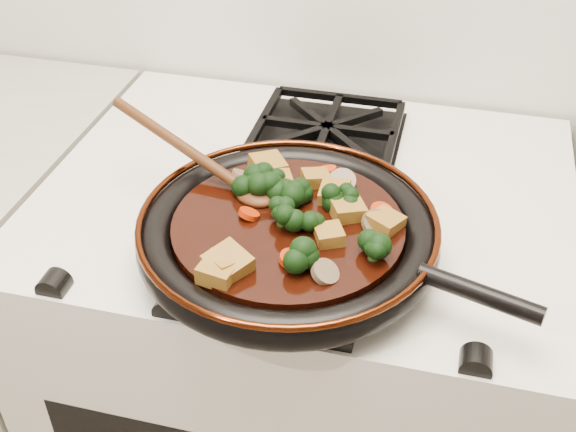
# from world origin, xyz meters

# --- Properties ---
(stove) EXTENTS (0.76, 0.60, 0.90)m
(stove) POSITION_xyz_m (0.00, 1.69, 0.45)
(stove) COLOR white
(stove) RESTS_ON ground
(burner_grate_front) EXTENTS (0.23, 0.23, 0.03)m
(burner_grate_front) POSITION_xyz_m (0.00, 1.55, 0.91)
(burner_grate_front) COLOR black
(burner_grate_front) RESTS_ON stove
(burner_grate_back) EXTENTS (0.23, 0.23, 0.03)m
(burner_grate_back) POSITION_xyz_m (0.00, 1.83, 0.91)
(burner_grate_back) COLOR black
(burner_grate_back) RESTS_ON stove
(skillet) EXTENTS (0.49, 0.37, 0.05)m
(skillet) POSITION_xyz_m (0.01, 1.53, 0.94)
(skillet) COLOR black
(skillet) RESTS_ON burner_grate_front
(braising_sauce) EXTENTS (0.29, 0.29, 0.02)m
(braising_sauce) POSITION_xyz_m (0.01, 1.53, 0.95)
(braising_sauce) COLOR black
(braising_sauce) RESTS_ON skillet
(tofu_cube_0) EXTENTS (0.05, 0.05, 0.02)m
(tofu_cube_0) POSITION_xyz_m (-0.04, 1.59, 0.97)
(tofu_cube_0) COLOR olive
(tofu_cube_0) RESTS_ON braising_sauce
(tofu_cube_1) EXTENTS (0.04, 0.04, 0.02)m
(tofu_cube_1) POSITION_xyz_m (0.07, 1.51, 0.97)
(tofu_cube_1) COLOR olive
(tofu_cube_1) RESTS_ON braising_sauce
(tofu_cube_2) EXTENTS (0.06, 0.06, 0.03)m
(tofu_cube_2) POSITION_xyz_m (-0.02, 1.60, 0.97)
(tofu_cube_2) COLOR olive
(tofu_cube_2) RESTS_ON braising_sauce
(tofu_cube_3) EXTENTS (0.05, 0.05, 0.03)m
(tofu_cube_3) POSITION_xyz_m (-0.04, 1.43, 0.97)
(tofu_cube_3) COLOR olive
(tofu_cube_3) RESTS_ON braising_sauce
(tofu_cube_4) EXTENTS (0.06, 0.06, 0.03)m
(tofu_cube_4) POSITION_xyz_m (-0.03, 1.43, 0.97)
(tofu_cube_4) COLOR olive
(tofu_cube_4) RESTS_ON braising_sauce
(tofu_cube_5) EXTENTS (0.05, 0.05, 0.02)m
(tofu_cube_5) POSITION_xyz_m (-0.04, 1.42, 0.97)
(tofu_cube_5) COLOR olive
(tofu_cube_5) RESTS_ON braising_sauce
(tofu_cube_6) EXTENTS (0.06, 0.06, 0.03)m
(tofu_cube_6) POSITION_xyz_m (-0.04, 1.63, 0.97)
(tofu_cube_6) COLOR olive
(tofu_cube_6) RESTS_ON braising_sauce
(tofu_cube_7) EXTENTS (0.04, 0.04, 0.03)m
(tofu_cube_7) POSITION_xyz_m (0.06, 1.59, 0.97)
(tofu_cube_7) COLOR olive
(tofu_cube_7) RESTS_ON braising_sauce
(tofu_cube_8) EXTENTS (0.05, 0.05, 0.02)m
(tofu_cube_8) POSITION_xyz_m (0.08, 1.56, 0.97)
(tofu_cube_8) COLOR olive
(tofu_cube_8) RESTS_ON braising_sauce
(tofu_cube_9) EXTENTS (0.05, 0.05, 0.03)m
(tofu_cube_9) POSITION_xyz_m (0.13, 1.55, 0.97)
(tofu_cube_9) COLOR olive
(tofu_cube_9) RESTS_ON braising_sauce
(tofu_cube_10) EXTENTS (0.05, 0.04, 0.02)m
(tofu_cube_10) POSITION_xyz_m (0.03, 1.62, 0.97)
(tofu_cube_10) COLOR olive
(tofu_cube_10) RESTS_ON braising_sauce
(broccoli_floret_0) EXTENTS (0.07, 0.07, 0.06)m
(broccoli_floret_0) POSITION_xyz_m (0.00, 1.53, 0.97)
(broccoli_floret_0) COLOR black
(broccoli_floret_0) RESTS_ON braising_sauce
(broccoli_floret_1) EXTENTS (0.09, 0.08, 0.07)m
(broccoli_floret_1) POSITION_xyz_m (0.12, 1.49, 0.97)
(broccoli_floret_1) COLOR black
(broccoli_floret_1) RESTS_ON braising_sauce
(broccoli_floret_2) EXTENTS (0.08, 0.07, 0.07)m
(broccoli_floret_2) POSITION_xyz_m (-0.03, 1.59, 0.97)
(broccoli_floret_2) COLOR black
(broccoli_floret_2) RESTS_ON braising_sauce
(broccoli_floret_3) EXTENTS (0.08, 0.08, 0.07)m
(broccoli_floret_3) POSITION_xyz_m (0.05, 1.46, 0.97)
(broccoli_floret_3) COLOR black
(broccoli_floret_3) RESTS_ON braising_sauce
(broccoli_floret_4) EXTENTS (0.08, 0.08, 0.06)m
(broccoli_floret_4) POSITION_xyz_m (0.01, 1.57, 0.97)
(broccoli_floret_4) COLOR black
(broccoli_floret_4) RESTS_ON braising_sauce
(broccoli_floret_5) EXTENTS (0.08, 0.09, 0.06)m
(broccoli_floret_5) POSITION_xyz_m (0.00, 1.58, 0.97)
(broccoli_floret_5) COLOR black
(broccoli_floret_5) RESTS_ON braising_sauce
(broccoli_floret_6) EXTENTS (0.09, 0.09, 0.06)m
(broccoli_floret_6) POSITION_xyz_m (-0.04, 1.58, 0.97)
(broccoli_floret_6) COLOR black
(broccoli_floret_6) RESTS_ON braising_sauce
(broccoli_floret_7) EXTENTS (0.09, 0.08, 0.06)m
(broccoli_floret_7) POSITION_xyz_m (0.07, 1.58, 0.97)
(broccoli_floret_7) COLOR black
(broccoli_floret_7) RESTS_ON braising_sauce
(broccoli_floret_8) EXTENTS (0.07, 0.07, 0.06)m
(broccoli_floret_8) POSITION_xyz_m (0.03, 1.53, 0.97)
(broccoli_floret_8) COLOR black
(broccoli_floret_8) RESTS_ON braising_sauce
(broccoli_floret_9) EXTENTS (0.08, 0.08, 0.06)m
(broccoli_floret_9) POSITION_xyz_m (-0.05, 1.59, 0.97)
(broccoli_floret_9) COLOR black
(broccoli_floret_9) RESTS_ON braising_sauce
(carrot_coin_0) EXTENTS (0.03, 0.03, 0.02)m
(carrot_coin_0) POSITION_xyz_m (-0.04, 1.53, 0.96)
(carrot_coin_0) COLOR #B42505
(carrot_coin_0) RESTS_ON braising_sauce
(carrot_coin_1) EXTENTS (0.03, 0.03, 0.02)m
(carrot_coin_1) POSITION_xyz_m (0.03, 1.46, 0.96)
(carrot_coin_1) COLOR #B42505
(carrot_coin_1) RESTS_ON braising_sauce
(carrot_coin_2) EXTENTS (0.03, 0.03, 0.02)m
(carrot_coin_2) POSITION_xyz_m (0.12, 1.58, 0.96)
(carrot_coin_2) COLOR #B42505
(carrot_coin_2) RESTS_ON braising_sauce
(carrot_coin_3) EXTENTS (0.03, 0.03, 0.02)m
(carrot_coin_3) POSITION_xyz_m (-0.00, 1.57, 0.96)
(carrot_coin_3) COLOR #B42505
(carrot_coin_3) RESTS_ON braising_sauce
(carrot_coin_4) EXTENTS (0.03, 0.03, 0.02)m
(carrot_coin_4) POSITION_xyz_m (0.04, 1.65, 0.96)
(carrot_coin_4) COLOR #B42505
(carrot_coin_4) RESTS_ON braising_sauce
(mushroom_slice_0) EXTENTS (0.04, 0.04, 0.02)m
(mushroom_slice_0) POSITION_xyz_m (0.07, 1.45, 0.97)
(mushroom_slice_0) COLOR brown
(mushroom_slice_0) RESTS_ON braising_sauce
(mushroom_slice_1) EXTENTS (0.05, 0.05, 0.03)m
(mushroom_slice_1) POSITION_xyz_m (-0.07, 1.61, 0.97)
(mushroom_slice_1) COLOR brown
(mushroom_slice_1) RESTS_ON braising_sauce
(mushroom_slice_2) EXTENTS (0.05, 0.05, 0.03)m
(mushroom_slice_2) POSITION_xyz_m (0.12, 1.55, 0.97)
(mushroom_slice_2) COLOR brown
(mushroom_slice_2) RESTS_ON braising_sauce
(mushroom_slice_3) EXTENTS (0.04, 0.04, 0.02)m
(mushroom_slice_3) POSITION_xyz_m (0.06, 1.63, 0.97)
(mushroom_slice_3) COLOR brown
(mushroom_slice_3) RESTS_ON braising_sauce
(wooden_spoon) EXTENTS (0.16, 0.09, 0.25)m
(wooden_spoon) POSITION_xyz_m (-0.11, 1.60, 0.98)
(wooden_spoon) COLOR #45230E
(wooden_spoon) RESTS_ON braising_sauce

